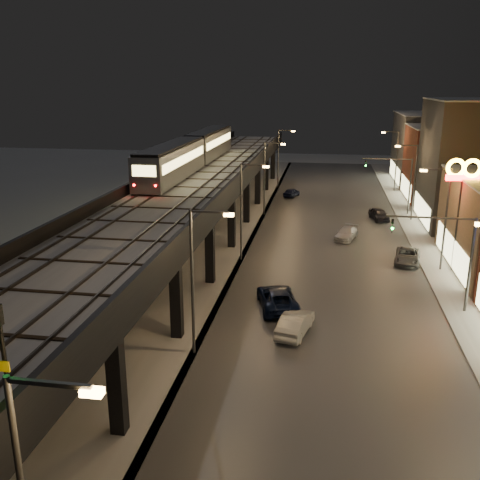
{
  "coord_description": "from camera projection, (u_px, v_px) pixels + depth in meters",
  "views": [
    {
      "loc": [
        6.77,
        -15.44,
        15.84
      ],
      "look_at": [
        0.86,
        20.84,
        5.0
      ],
      "focal_mm": 40.0,
      "sensor_mm": 36.0,
      "label": 1
    }
  ],
  "objects": [
    {
      "name": "sidewalk_right",
      "position": [
        437.0,
        256.0,
        50.56
      ],
      "size": [
        4.0,
        120.0,
        0.14
      ],
      "primitive_type": "cube",
      "color": "#9FA1A8",
      "rests_on": "ground"
    },
    {
      "name": "streetlight_right_3",
      "position": [
        412.0,
        177.0,
        62.47
      ],
      "size": [
        2.56,
        0.28,
        9.0
      ],
      "color": "#38383A",
      "rests_on": "ground"
    },
    {
      "name": "elevated_viaduct",
      "position": [
        186.0,
        197.0,
        49.63
      ],
      "size": [
        9.0,
        100.0,
        6.3
      ],
      "color": "black",
      "rests_on": "ground"
    },
    {
      "name": "viaduct_parapet_streetside",
      "position": [
        233.0,
        185.0,
        48.75
      ],
      "size": [
        0.3,
        100.0,
        1.1
      ],
      "primitive_type": "cube",
      "color": "black",
      "rests_on": "elevated_viaduct"
    },
    {
      "name": "building_e",
      "position": [
        453.0,
        164.0,
        73.7
      ],
      "size": [
        12.2,
        12.2,
        10.16
      ],
      "color": "brown",
      "rests_on": "ground"
    },
    {
      "name": "sign_mcdonalds",
      "position": [
        463.0,
        181.0,
        44.46
      ],
      "size": [
        2.93,
        0.49,
        9.86
      ],
      "color": "#38383A",
      "rests_on": "ground"
    },
    {
      "name": "traffic_light_rig_b",
      "position": [
        401.0,
        179.0,
        65.65
      ],
      "size": [
        6.1,
        0.34,
        7.0
      ],
      "color": "#38383A",
      "rests_on": "ground"
    },
    {
      "name": "car_onc_red",
      "position": [
        379.0,
        215.0,
        63.76
      ],
      "size": [
        2.55,
        4.41,
        1.41
      ],
      "primitive_type": "imported",
      "rotation": [
        0.0,
        0.0,
        0.23
      ],
      "color": "black",
      "rests_on": "ground"
    },
    {
      "name": "streetlight_left_4",
      "position": [
        280.0,
        154.0,
        82.15
      ],
      "size": [
        2.57,
        0.28,
        9.0
      ],
      "color": "#38383A",
      "rests_on": "ground"
    },
    {
      "name": "under_viaduct_pavement",
      "position": [
        196.0,
        245.0,
        54.2
      ],
      "size": [
        11.0,
        120.0,
        0.06
      ],
      "primitive_type": "cube",
      "color": "#9FA1A8",
      "rests_on": "ground"
    },
    {
      "name": "car_onc_white",
      "position": [
        346.0,
        234.0,
        55.98
      ],
      "size": [
        2.88,
        4.56,
        1.23
      ],
      "primitive_type": "imported",
      "rotation": [
        0.0,
        0.0,
        -0.29
      ],
      "color": "silver",
      "rests_on": "ground"
    },
    {
      "name": "road_surface",
      "position": [
        330.0,
        251.0,
        52.11
      ],
      "size": [
        17.0,
        120.0,
        0.06
      ],
      "primitive_type": "cube",
      "color": "#46474D",
      "rests_on": "ground"
    },
    {
      "name": "streetlight_left_1",
      "position": [
        197.0,
        273.0,
        31.04
      ],
      "size": [
        2.57,
        0.28,
        9.0
      ],
      "color": "#38383A",
      "rests_on": "ground"
    },
    {
      "name": "car_near_white",
      "position": [
        295.0,
        324.0,
        34.83
      ],
      "size": [
        2.45,
        4.65,
        1.46
      ],
      "primitive_type": "imported",
      "rotation": [
        0.0,
        0.0,
        2.93
      ],
      "color": "gray",
      "rests_on": "ground"
    },
    {
      "name": "viaduct_parapet_far",
      "position": [
        141.0,
        183.0,
        50.1
      ],
      "size": [
        0.3,
        100.0,
        1.1
      ],
      "primitive_type": "cube",
      "color": "black",
      "rests_on": "elevated_viaduct"
    },
    {
      "name": "streetlight_left_2",
      "position": [
        244.0,
        205.0,
        48.08
      ],
      "size": [
        2.57,
        0.28,
        9.0
      ],
      "color": "#38383A",
      "rests_on": "ground"
    },
    {
      "name": "viaduct_trackbed",
      "position": [
        186.0,
        189.0,
        49.53
      ],
      "size": [
        8.4,
        100.0,
        0.32
      ],
      "color": "#B2B7C1",
      "rests_on": "elevated_viaduct"
    },
    {
      "name": "building_f",
      "position": [
        435.0,
        148.0,
        86.81
      ],
      "size": [
        12.2,
        16.2,
        11.16
      ],
      "color": "#404041",
      "rests_on": "ground"
    },
    {
      "name": "streetlight_right_2",
      "position": [
        443.0,
        213.0,
        45.43
      ],
      "size": [
        2.56,
        0.28,
        9.0
      ],
      "color": "#38383A",
      "rests_on": "ground"
    },
    {
      "name": "streetlight_left_3",
      "position": [
        267.0,
        173.0,
        65.12
      ],
      "size": [
        2.57,
        0.28,
        9.0
      ],
      "color": "#38383A",
      "rests_on": "ground"
    },
    {
      "name": "subway_train",
      "position": [
        193.0,
        151.0,
        61.35
      ],
      "size": [
        2.84,
        34.05,
        3.39
      ],
      "color": "gray",
      "rests_on": "viaduct_trackbed"
    },
    {
      "name": "car_mid_silver",
      "position": [
        277.0,
        299.0,
        38.78
      ],
      "size": [
        3.86,
        6.0,
        1.54
      ],
      "primitive_type": "imported",
      "rotation": [
        0.0,
        0.0,
        3.4
      ],
      "color": "black",
      "rests_on": "ground"
    },
    {
      "name": "streetlight_right_4",
      "position": [
        395.0,
        157.0,
        79.51
      ],
      "size": [
        2.56,
        0.28,
        9.0
      ],
      "color": "#38383A",
      "rests_on": "ground"
    },
    {
      "name": "traffic_light_rig_a",
      "position": [
        454.0,
        252.0,
        37.25
      ],
      "size": [
        6.1,
        0.34,
        7.0
      ],
      "color": "#38383A",
      "rests_on": "ground"
    },
    {
      "name": "car_far_white",
      "position": [
        292.0,
        193.0,
        76.95
      ],
      "size": [
        2.48,
        3.92,
        1.24
      ],
      "primitive_type": "imported",
      "rotation": [
        0.0,
        0.0,
        2.84
      ],
      "color": "black",
      "rests_on": "ground"
    },
    {
      "name": "car_onc_dark",
      "position": [
        407.0,
        257.0,
        48.59
      ],
      "size": [
        2.89,
        4.89,
        1.28
      ],
      "primitive_type": "imported",
      "rotation": [
        0.0,
        0.0,
        -0.17
      ],
      "color": "#54575D",
      "rests_on": "ground"
    }
  ]
}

